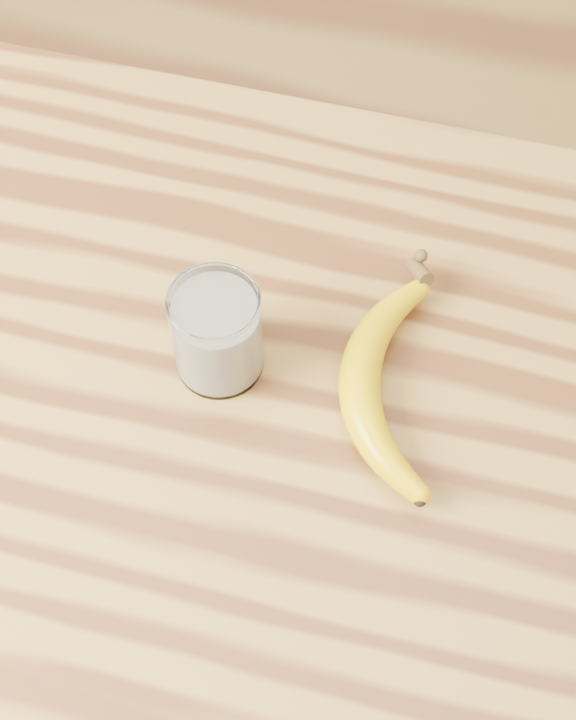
# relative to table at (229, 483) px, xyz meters

# --- Properties ---
(room) EXTENTS (4.04, 4.04, 2.70)m
(room) POSITION_rel_table_xyz_m (0.00, 0.00, 0.58)
(room) COLOR olive
(room) RESTS_ON ground
(table) EXTENTS (1.20, 0.80, 0.90)m
(table) POSITION_rel_table_xyz_m (0.00, 0.00, 0.00)
(table) COLOR olive
(table) RESTS_ON ground
(smoothie_glass) EXTENTS (0.08, 0.08, 0.10)m
(smoothie_glass) POSITION_rel_table_xyz_m (-0.02, 0.06, 0.18)
(smoothie_glass) COLOR white
(smoothie_glass) RESTS_ON table
(banana) EXTENTS (0.17, 0.32, 0.04)m
(banana) POSITION_rel_table_xyz_m (0.11, 0.06, 0.15)
(banana) COLOR #CCA000
(banana) RESTS_ON table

